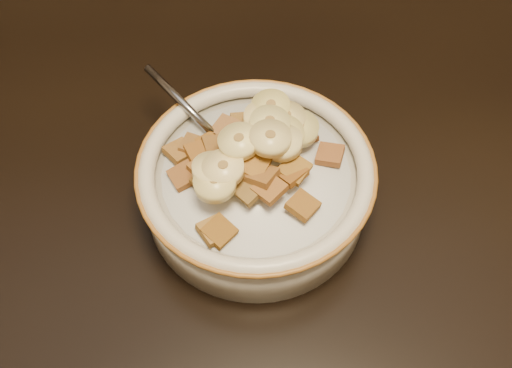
{
  "coord_description": "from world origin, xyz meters",
  "views": [
    {
      "loc": [
        0.06,
        -0.27,
        1.2
      ],
      "look_at": [
        0.06,
        0.02,
        0.78
      ],
      "focal_mm": 45.0,
      "sensor_mm": 36.0,
      "label": 1
    }
  ],
  "objects_px": {
    "table": "(182,235)",
    "chair": "(148,3)",
    "spoon": "(231,151)",
    "cereal_bowl": "(256,190)"
  },
  "relations": [
    {
      "from": "table",
      "to": "spoon",
      "type": "relative_size",
      "value": 32.82
    },
    {
      "from": "cereal_bowl",
      "to": "spoon",
      "type": "xyz_separation_m",
      "value": [
        -0.02,
        0.02,
        0.03
      ]
    },
    {
      "from": "chair",
      "to": "spoon",
      "type": "distance_m",
      "value": 0.75
    },
    {
      "from": "chair",
      "to": "spoon",
      "type": "relative_size",
      "value": 19.96
    },
    {
      "from": "table",
      "to": "chair",
      "type": "xyz_separation_m",
      "value": [
        -0.12,
        0.67,
        -0.3
      ]
    },
    {
      "from": "chair",
      "to": "cereal_bowl",
      "type": "bearing_deg",
      "value": -67.23
    },
    {
      "from": "cereal_bowl",
      "to": "spoon",
      "type": "bearing_deg",
      "value": 133.0
    },
    {
      "from": "spoon",
      "to": "table",
      "type": "bearing_deg",
      "value": -2.81
    },
    {
      "from": "table",
      "to": "spoon",
      "type": "xyz_separation_m",
      "value": [
        0.04,
        0.04,
        0.07
      ]
    },
    {
      "from": "chair",
      "to": "spoon",
      "type": "xyz_separation_m",
      "value": [
        0.16,
        -0.63,
        0.37
      ]
    }
  ]
}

